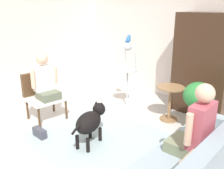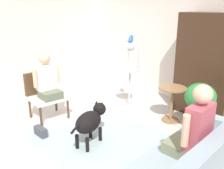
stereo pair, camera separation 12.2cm
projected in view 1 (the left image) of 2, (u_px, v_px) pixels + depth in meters
ground_plane at (105, 144)px, 3.96m from camera, size 7.18×7.18×0.00m
back_wall at (191, 39)px, 5.37m from camera, size 6.58×0.12×2.87m
left_wall at (20, 36)px, 5.73m from camera, size 0.12×5.82×2.87m
area_rug at (108, 143)px, 4.00m from camera, size 2.60×1.88×0.01m
couch at (196, 164)px, 2.99m from camera, size 0.87×1.98×0.83m
armchair at (42, 92)px, 4.78m from camera, size 0.65×0.71×0.90m
person_on_couch at (197, 127)px, 2.85m from camera, size 0.47×0.56×0.89m
person_on_armchair at (45, 80)px, 4.60m from camera, size 0.44×0.53×0.85m
round_end_table at (170, 99)px, 4.69m from camera, size 0.52×0.52×0.67m
dog at (90, 121)px, 3.87m from camera, size 0.46×0.85×0.62m
bird_cage_stand at (127, 74)px, 5.21m from camera, size 0.41×0.41×1.40m
parrot at (128, 39)px, 4.98m from camera, size 0.17×0.10×0.17m
potted_plant at (198, 100)px, 4.24m from camera, size 0.52×0.52×0.89m
armoire_cabinet at (203, 65)px, 4.89m from camera, size 1.08×0.56×2.00m
handbag at (40, 133)px, 4.16m from camera, size 0.29×0.11×0.15m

